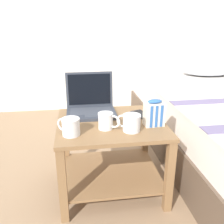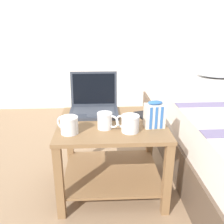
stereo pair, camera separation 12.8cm
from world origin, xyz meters
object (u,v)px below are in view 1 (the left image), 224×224
mug_front_right (131,122)px  cell_phone (142,115)px  laptop (91,105)px  mug_front_left (106,120)px  snack_bag (154,113)px  mug_mid_center (70,126)px

mug_front_right → cell_phone: bearing=61.7°
laptop → mug_front_left: 0.28m
mug_front_right → mug_front_left: bearing=160.5°
laptop → mug_front_left: size_ratio=2.68×
snack_bag → mug_mid_center: bearing=-172.6°
mug_front_left → mug_mid_center: size_ratio=0.95×
snack_bag → cell_phone: (-0.03, 0.16, -0.07)m
mug_front_right → cell_phone: size_ratio=0.73×
laptop → mug_front_left: bearing=-75.9°
laptop → snack_bag: laptop is taller
mug_front_left → snack_bag: snack_bag is taller
snack_bag → mug_front_left: bearing=-178.0°
laptop → mug_mid_center: (-0.13, -0.33, 0.00)m
mug_front_left → laptop: bearing=104.1°
laptop → mug_mid_center: 0.35m
mug_mid_center → snack_bag: 0.48m
snack_bag → cell_phone: size_ratio=0.90×
laptop → mug_front_left: (0.07, -0.28, 0.00)m
laptop → snack_bag: bearing=-37.3°
laptop → mug_front_right: laptop is taller
mug_front_right → mug_mid_center: size_ratio=1.04×
mug_front_left → snack_bag: (0.28, 0.01, 0.02)m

